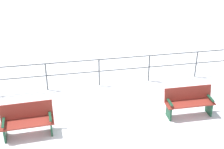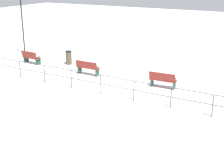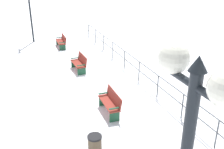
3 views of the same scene
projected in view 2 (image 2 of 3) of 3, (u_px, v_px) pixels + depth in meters
The scene contains 7 objects.
ground_plane at pixel (124, 80), 18.85m from camera, with size 80.00×80.00×0.00m, color white.
bench_second at pixel (163, 80), 17.44m from camera, with size 0.64×1.50×0.92m.
bench_third at pixel (88, 67), 19.69m from camera, with size 0.51×1.54×0.92m.
bench_fourth at pixel (31, 57), 22.20m from camera, with size 0.64×1.43×0.92m.
lamppost_middle at pixel (21, 9), 23.77m from camera, with size 0.27×0.87×4.98m.
waterfront_railing at pixel (101, 81), 16.43m from camera, with size 0.05×19.05×1.06m.
trash_bin at pixel (69, 58), 22.05m from camera, with size 0.43×0.43×0.94m.
Camera 2 is at (-15.94, -8.14, 5.99)m, focal length 50.96 mm.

